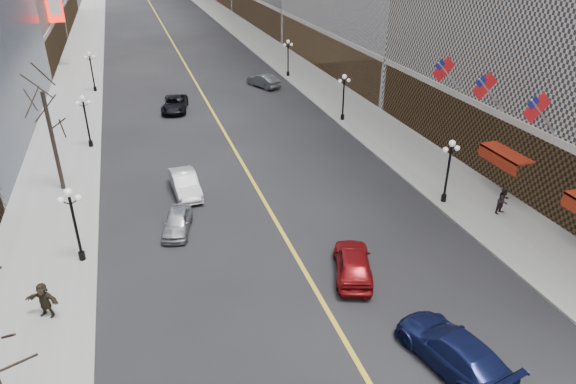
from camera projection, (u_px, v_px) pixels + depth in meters
sidewalk_east at (295, 68)px, 70.16m from camera, size 6.00×230.00×0.15m
sidewalk_west at (77, 84)px, 62.70m from camera, size 6.00×230.00×0.15m
lane_line at (183, 60)px, 74.95m from camera, size 0.25×200.00×0.02m
streetlamp_east_1 at (449, 165)px, 34.32m from camera, size 1.26×0.44×4.52m
streetlamp_east_2 at (344, 92)px, 49.60m from camera, size 1.26×0.44×4.52m
streetlamp_east_3 at (288, 54)px, 64.89m from camera, size 1.26×0.44×4.52m
streetlamp_west_1 at (74, 218)px, 28.03m from camera, size 1.26×0.44×4.52m
streetlamp_west_2 at (86, 116)px, 43.31m from camera, size 1.26×0.44×4.52m
streetlamp_west_3 at (91, 67)px, 58.60m from camera, size 1.26×0.44×4.52m
flag_3 at (539, 110)px, 30.70m from camera, size 2.87×0.12×2.87m
flag_4 at (486, 88)px, 34.95m from camera, size 2.87×0.12×2.87m
flag_5 at (445, 71)px, 39.20m from camera, size 2.87×0.12×2.87m
awning_c at (503, 155)px, 35.38m from camera, size 1.40×4.00×0.93m
tree_west_far at (46, 108)px, 34.55m from camera, size 3.60×3.60×7.92m
car_nb_near at (177, 222)px, 32.01m from camera, size 2.53×4.22×1.34m
car_nb_mid at (185, 184)px, 36.54m from camera, size 1.95×4.88×1.58m
car_nb_far at (175, 104)px, 53.45m from camera, size 3.45×5.70×1.48m
car_sb_near at (454, 350)px, 22.02m from camera, size 3.52×6.18×1.69m
car_sb_mid at (353, 263)px, 27.81m from camera, size 3.44×5.19×1.64m
car_sb_far at (263, 81)px, 61.52m from camera, size 3.48×4.98×1.56m
ped_east_walk at (504, 200)px, 33.64m from camera, size 1.02×0.75×1.89m
ped_west_far at (44, 300)px, 24.61m from camera, size 1.76×1.29×1.88m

